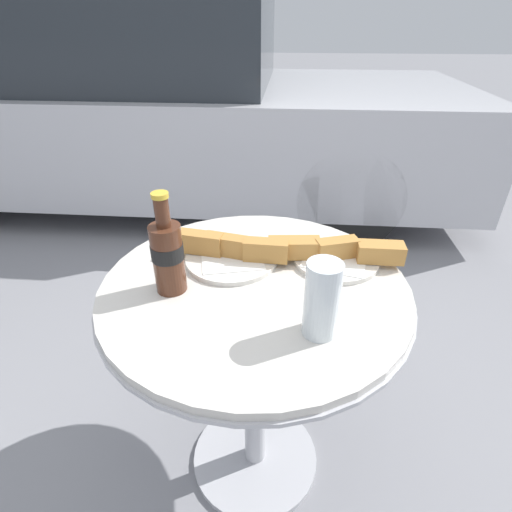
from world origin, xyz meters
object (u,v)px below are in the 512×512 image
(bistro_table, at_px, (255,332))
(parked_car, at_px, (147,111))
(lunch_plate_near, at_px, (335,254))
(lunch_plate_far, at_px, (231,252))
(drinking_glass, at_px, (321,303))
(cola_bottle_left, at_px, (168,254))

(bistro_table, xyz_separation_m, parked_car, (-0.98, 2.19, 0.08))
(parked_car, bearing_deg, lunch_plate_near, -60.76)
(lunch_plate_far, height_order, parked_car, parked_car)
(bistro_table, bearing_deg, parked_car, 114.00)
(lunch_plate_near, bearing_deg, parked_car, 119.24)
(drinking_glass, distance_m, parked_car, 2.61)
(lunch_plate_near, height_order, lunch_plate_far, lunch_plate_far)
(bistro_table, bearing_deg, drinking_glass, -48.41)
(cola_bottle_left, bearing_deg, drinking_glass, -19.82)
(parked_car, bearing_deg, lunch_plate_far, -66.61)
(bistro_table, relative_size, cola_bottle_left, 3.11)
(cola_bottle_left, xyz_separation_m, drinking_glass, (0.32, -0.12, -0.02))
(drinking_glass, xyz_separation_m, parked_car, (-1.12, 2.35, -0.15))
(parked_car, bearing_deg, cola_bottle_left, -70.48)
(lunch_plate_far, bearing_deg, lunch_plate_near, 2.81)
(bistro_table, xyz_separation_m, lunch_plate_far, (-0.07, 0.09, 0.18))
(cola_bottle_left, height_order, drinking_glass, cola_bottle_left)
(cola_bottle_left, relative_size, lunch_plate_near, 0.70)
(lunch_plate_far, bearing_deg, drinking_glass, -50.31)
(drinking_glass, height_order, lunch_plate_far, drinking_glass)
(drinking_glass, bearing_deg, parked_car, 115.40)
(bistro_table, relative_size, parked_car, 0.17)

